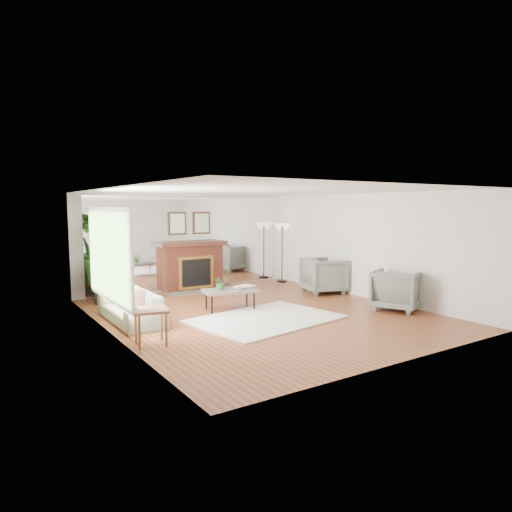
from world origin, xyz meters
TOP-DOWN VIEW (x-y plane):
  - ground at (0.00, 0.00)m, footprint 7.00×7.00m
  - wall_left at (-2.99, 0.00)m, footprint 0.02×7.00m
  - wall_right at (2.99, 0.00)m, footprint 0.02×7.00m
  - wall_back at (0.00, 3.49)m, footprint 6.00×0.02m
  - mirror_panel at (0.00, 3.47)m, footprint 5.40×0.04m
  - window_panel at (-2.96, 0.40)m, footprint 0.04×2.40m
  - fireplace at (0.00, 3.26)m, footprint 1.85×0.83m
  - area_rug at (-0.20, -0.44)m, footprint 2.99×2.35m
  - coffee_table at (-0.38, 0.66)m, footprint 1.22×0.86m
  - sofa at (-2.45, 0.82)m, footprint 0.76×1.95m
  - armchair_back at (2.60, 1.05)m, footprint 1.20×1.18m
  - armchair_front at (2.60, -1.24)m, footprint 1.24×1.23m
  - side_table at (-2.65, -0.78)m, footprint 0.60×0.60m
  - potted_ficus at (-2.36, 2.74)m, footprint 1.16×1.16m
  - floor_lamp at (2.70, 2.98)m, footprint 0.55×0.31m
  - tabletop_plant at (-0.56, 0.74)m, footprint 0.33×0.30m
  - fruit_bowl at (-0.20, 0.59)m, footprint 0.28×0.28m
  - book at (0.02, 0.76)m, footprint 0.31×0.37m

SIDE VIEW (x-z plane):
  - ground at x=0.00m, z-range 0.00..0.00m
  - area_rug at x=-0.20m, z-range 0.00..0.03m
  - sofa at x=-2.45m, z-range 0.00..0.57m
  - coffee_table at x=-0.38m, z-range 0.18..0.63m
  - armchair_front at x=2.60m, z-range 0.00..0.85m
  - armchair_back at x=2.60m, z-range 0.00..0.89m
  - book at x=0.02m, z-range 0.44..0.47m
  - fruit_bowl at x=-0.20m, z-range 0.44..0.50m
  - side_table at x=-2.65m, z-range 0.20..0.78m
  - tabletop_plant at x=-0.56m, z-range 0.44..0.77m
  - fireplace at x=0.00m, z-range -0.37..1.68m
  - potted_ficus at x=-2.36m, z-range 0.07..2.13m
  - wall_left at x=-2.99m, z-range 0.00..2.50m
  - wall_right at x=2.99m, z-range 0.00..2.50m
  - wall_back at x=0.00m, z-range 0.00..2.50m
  - mirror_panel at x=0.00m, z-range 0.05..2.45m
  - window_panel at x=-2.96m, z-range 0.60..2.10m
  - floor_lamp at x=2.70m, z-range 0.60..2.30m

